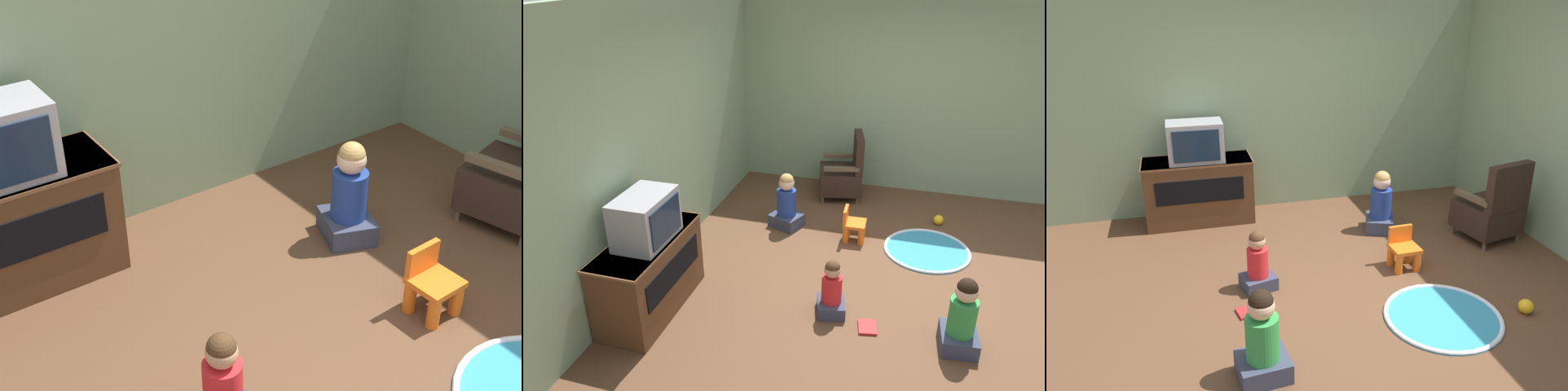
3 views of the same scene
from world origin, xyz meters
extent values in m
plane|color=brown|center=(0.00, 0.00, 0.00)|extent=(30.00, 30.00, 0.00)
cube|color=gray|center=(-0.31, 2.34, 1.39)|extent=(5.38, 0.12, 2.77)
cube|color=gray|center=(2.32, -0.30, 1.39)|extent=(0.12, 5.40, 2.77)
cube|color=#4C2D19|center=(-1.21, 2.01, 0.37)|extent=(1.20, 0.51, 0.75)
cube|color=brown|center=(-1.21, 2.01, 0.73)|extent=(1.22, 0.52, 0.02)
cube|color=black|center=(-1.21, 1.75, 0.46)|extent=(0.96, 0.01, 0.27)
cube|color=#939399|center=(-1.21, 1.98, 0.97)|extent=(0.60, 0.39, 0.44)
cube|color=#142338|center=(-1.21, 1.78, 0.97)|extent=(0.49, 0.02, 0.35)
cylinder|color=brown|center=(1.94, 1.04, 0.05)|extent=(0.04, 0.04, 0.10)
cylinder|color=brown|center=(1.47, 0.94, 0.05)|extent=(0.04, 0.04, 0.10)
cylinder|color=brown|center=(2.04, 0.59, 0.05)|extent=(0.04, 0.04, 0.10)
cylinder|color=brown|center=(1.57, 0.48, 0.05)|extent=(0.04, 0.04, 0.10)
cube|color=black|center=(1.76, 0.76, 0.26)|extent=(0.67, 0.66, 0.31)
cube|color=black|center=(1.81, 0.54, 0.66)|extent=(0.54, 0.22, 0.50)
cube|color=brown|center=(2.00, 0.82, 0.51)|extent=(0.17, 0.47, 0.05)
cube|color=brown|center=(1.51, 0.71, 0.51)|extent=(0.17, 0.47, 0.05)
cylinder|color=orange|center=(0.52, 0.28, 0.11)|extent=(0.07, 0.07, 0.23)
cylinder|color=orange|center=(0.71, 0.29, 0.11)|extent=(0.07, 0.07, 0.23)
cylinder|color=orange|center=(0.51, 0.46, 0.11)|extent=(0.07, 0.07, 0.23)
cylinder|color=orange|center=(0.71, 0.46, 0.11)|extent=(0.07, 0.07, 0.23)
cube|color=orange|center=(0.61, 0.37, 0.21)|extent=(0.27, 0.26, 0.04)
cube|color=orange|center=(0.61, 0.48, 0.31)|extent=(0.24, 0.04, 0.17)
cylinder|color=teal|center=(0.58, -0.47, 0.01)|extent=(0.97, 0.97, 0.01)
torus|color=silver|center=(0.58, -0.47, 0.01)|extent=(0.97, 0.97, 0.04)
cube|color=#33384C|center=(-0.81, 0.37, 0.06)|extent=(0.34, 0.31, 0.13)
cylinder|color=red|center=(-0.81, 0.37, 0.26)|extent=(0.19, 0.19, 0.27)
sphere|color=tan|center=(-0.81, 0.37, 0.47)|extent=(0.15, 0.15, 0.15)
sphere|color=#472D19|center=(-0.81, 0.37, 0.50)|extent=(0.14, 0.14, 0.14)
cube|color=#33384C|center=(-0.97, -0.78, 0.08)|extent=(0.38, 0.34, 0.15)
cylinder|color=#2D8C3F|center=(-0.97, -0.78, 0.32)|extent=(0.23, 0.23, 0.33)
sphere|color=#D8AD8C|center=(-0.97, -0.78, 0.57)|extent=(0.19, 0.19, 0.19)
sphere|color=black|center=(-0.97, -0.78, 0.61)|extent=(0.17, 0.17, 0.17)
cube|color=#33384C|center=(0.72, 1.24, 0.08)|extent=(0.42, 0.44, 0.16)
cylinder|color=navy|center=(0.72, 1.24, 0.32)|extent=(0.23, 0.23, 0.33)
sphere|color=beige|center=(0.72, 1.24, 0.58)|extent=(0.19, 0.19, 0.19)
sphere|color=tan|center=(0.72, 1.24, 0.61)|extent=(0.17, 0.17, 0.17)
sphere|color=yellow|center=(1.28, -0.59, 0.06)|extent=(0.12, 0.12, 0.12)
cube|color=#B22323|center=(-0.95, 0.00, 0.01)|extent=(0.23, 0.20, 0.02)
camera|label=1|loc=(-2.06, -1.69, 2.76)|focal=50.00mm
camera|label=2|loc=(-4.67, -0.29, 3.05)|focal=35.00mm
camera|label=3|loc=(-1.40, -3.59, 2.48)|focal=35.00mm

